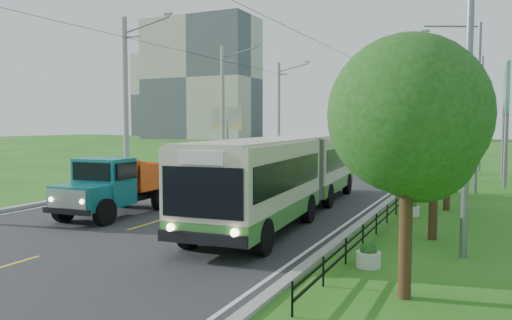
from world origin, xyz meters
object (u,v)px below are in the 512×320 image
Objects in this scene: pole_far at (279,111)px; tree_back at (466,125)px; streetlight_far at (479,109)px; bus at (290,169)px; tree_fourth at (458,126)px; planter_mid at (431,186)px; planter_near at (411,209)px; streetlight_mid at (474,101)px; pole_near at (126,101)px; pole_mid at (223,107)px; planter_far at (443,173)px; billboard_left at (227,122)px; streetlight_near at (462,80)px; planter_front at (368,256)px; tree_fifth at (463,122)px; tree_second at (437,130)px; billboard_right at (506,98)px; tree_third at (450,118)px; dump_truck at (117,182)px; tree_front at (412,124)px.

pole_far reaches higher than tree_back.
streetlight_far reaches higher than bus.
streetlight_far reaches higher than tree_fourth.
planter_mid is at bearing -173.61° from tree_fourth.
streetlight_mid is at bearing 75.68° from planter_near.
pole_near is 12.00m from pole_mid.
streetlight_far is (0.79, 1.86, 1.25)m from tree_back.
billboard_left is at bearing 173.69° from planter_far.
streetlight_near reaches higher than tree_back.
tree_back is 8.21× the size of planter_front.
planter_mid is (-2.04, -14.00, -4.62)m from streetlight_far.
pole_mid reaches higher than streetlight_mid.
pole_mid is 14.93× the size of planter_far.
pole_mid is 18.18m from tree_fifth.
pole_near is 15.10m from billboard_left.
planter_near is at bearing 108.03° from tree_second.
planter_far is (-2.04, 8.00, -4.62)m from streetlight_mid.
bus is (-5.88, 2.15, -1.65)m from tree_second.
bus is at bearing -105.05° from tree_back.
pole_near reaches higher than tree_fourth.
tree_third is at bearing -101.64° from billboard_right.
streetlight_near is at bearing -84.49° from tree_third.
streetlight_near is at bearing -90.00° from streetlight_far.
planter_far is (16.86, 13.00, -4.81)m from pole_near.
streetlight_near is (18.90, -9.00, -0.19)m from pole_near.
dump_truck is (-12.18, -7.03, -2.64)m from tree_third.
planter_front is (-1.26, 1.86, -3.43)m from tree_front.
pole_mid reaches higher than planter_near.
streetlight_far is 0.56× the size of bus.
pole_near is 1.79× the size of tree_front.
pole_far is 14.93× the size of planter_near.
bus is at bearing -159.65° from planter_near.
tree_second reaches higher than planter_front.
planter_near is 8.00m from planter_mid.
pole_mid reaches higher than tree_front.
pole_near is 20.94m from streetlight_near.
pole_far is 31.38m from bus.
billboard_left reaches higher than planter_near.
planter_far is at bearing 90.00° from planter_front.
pole_far is at bearing 146.88° from planter_far.
planter_near is at bearing -10.09° from pole_near.
billboard_right reaches higher than tree_fourth.
streetlight_near is 13.54× the size of planter_near.
streetlight_near is 1.00× the size of streetlight_far.
streetlight_near reaches higher than planter_mid.
tree_fifth is at bearing 78.44° from planter_mid.
dump_truck is at bearing -117.61° from planter_far.
streetlight_far is at bearing 86.75° from tree_fourth.
tree_front is 26.12m from planter_far.
streetlight_mid is at bearing -45.14° from pole_far.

